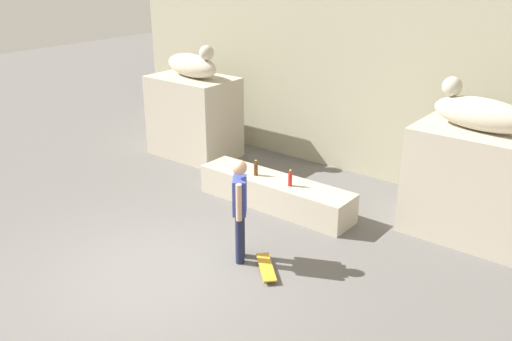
# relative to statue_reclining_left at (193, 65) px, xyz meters

# --- Properties ---
(ground_plane) EXTENTS (40.00, 40.00, 0.00)m
(ground_plane) POSITION_rel_statue_reclining_left_xyz_m (3.16, -4.17, -2.15)
(ground_plane) COLOR #605E5B
(facade_wall) EXTENTS (11.89, 0.60, 6.97)m
(facade_wall) POSITION_rel_statue_reclining_left_xyz_m (3.16, 1.61, 1.34)
(facade_wall) COLOR #A9A58B
(facade_wall) RESTS_ON ground_plane
(pedestal_left) EXTENTS (1.96, 1.28, 1.86)m
(pedestal_left) POSITION_rel_statue_reclining_left_xyz_m (-0.04, 0.00, -1.22)
(pedestal_left) COLOR #B7AD99
(pedestal_left) RESTS_ON ground_plane
(pedestal_right) EXTENTS (1.96, 1.28, 1.86)m
(pedestal_right) POSITION_rel_statue_reclining_left_xyz_m (6.35, 0.00, -1.22)
(pedestal_right) COLOR #B7AD99
(pedestal_right) RESTS_ON ground_plane
(statue_reclining_left) EXTENTS (1.66, 0.78, 0.78)m
(statue_reclining_left) POSITION_rel_statue_reclining_left_xyz_m (0.00, 0.00, 0.00)
(statue_reclining_left) COLOR beige
(statue_reclining_left) RESTS_ON pedestal_left
(statue_reclining_right) EXTENTS (1.66, 0.76, 0.78)m
(statue_reclining_right) POSITION_rel_statue_reclining_left_xyz_m (6.31, 0.01, 0.00)
(statue_reclining_right) COLOR beige
(statue_reclining_right) RESTS_ON pedestal_right
(ledge_block) EXTENTS (3.15, 0.73, 0.56)m
(ledge_block) POSITION_rel_statue_reclining_left_xyz_m (3.16, -1.13, -1.87)
(ledge_block) COLOR #B7AD99
(ledge_block) RESTS_ON ground_plane
(skater) EXTENTS (0.38, 0.45, 1.67)m
(skater) POSITION_rel_statue_reclining_left_xyz_m (3.88, -3.02, -1.23)
(skater) COLOR #1E233F
(skater) RESTS_ON ground_plane
(skateboard) EXTENTS (0.72, 0.70, 0.08)m
(skateboard) POSITION_rel_statue_reclining_left_xyz_m (4.41, -3.04, -2.08)
(skateboard) COLOR gold
(skateboard) RESTS_ON ground_plane
(bottle_red) EXTENTS (0.08, 0.08, 0.31)m
(bottle_red) POSITION_rel_statue_reclining_left_xyz_m (3.55, -1.21, -1.46)
(bottle_red) COLOR red
(bottle_red) RESTS_ON ledge_block
(bottle_brown) EXTENTS (0.08, 0.08, 0.31)m
(bottle_brown) POSITION_rel_statue_reclining_left_xyz_m (2.75, -1.20, -1.47)
(bottle_brown) COLOR #593314
(bottle_brown) RESTS_ON ledge_block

